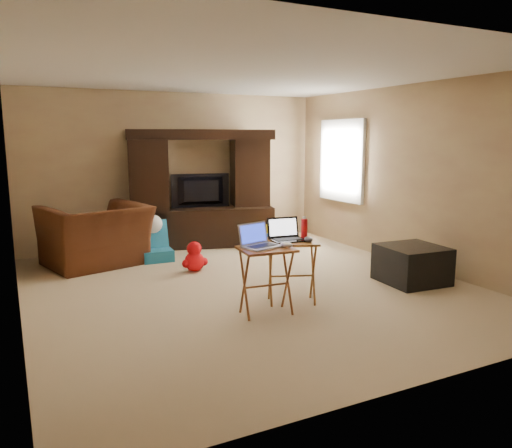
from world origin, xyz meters
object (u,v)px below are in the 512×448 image
push_toy (265,235)px  mouse_right (309,239)px  entertainment_center (202,189)px  television (201,191)px  laptop_right (288,230)px  ottoman (412,264)px  recliner (96,236)px  plush_toy (194,256)px  tray_table_left (266,281)px  water_bottle (304,228)px  laptop_left (262,236)px  mouse_left (286,245)px  tray_table_right (292,272)px  child_rocker (156,241)px

push_toy → mouse_right: bearing=-95.6°
entertainment_center → television: size_ratio=2.41×
mouse_right → push_toy: bearing=71.3°
laptop_right → mouse_right: 0.24m
television → ottoman: size_ratio=1.36×
recliner → laptop_right: (1.59, -2.60, 0.38)m
plush_toy → ottoman: ottoman is taller
tray_table_left → laptop_right: size_ratio=1.92×
recliner → water_bottle: bearing=110.4°
plush_toy → mouse_right: (0.64, -1.81, 0.51)m
television → laptop_left: 3.40m
entertainment_center → water_bottle: (0.04, -3.08, -0.16)m
television → tray_table_left: television is taller
mouse_left → entertainment_center: bearing=83.6°
television → ottoman: 3.62m
television → tray_table_left: bearing=90.3°
television → recliner: bearing=27.4°
tray_table_right → laptop_right: (-0.04, 0.02, 0.46)m
entertainment_center → recliner: size_ratio=1.78×
television → tray_table_right: 3.23m
mouse_left → television: bearing=83.7°
water_bottle → ottoman: bearing=-3.3°
laptop_left → water_bottle: 0.69m
tray_table_right → mouse_left: mouse_left is taller
mouse_right → water_bottle: 0.23m
television → mouse_left: 3.47m
recliner → push_toy: bearing=165.3°
push_toy → laptop_left: (-1.51, -2.82, 0.62)m
push_toy → tray_table_left: size_ratio=0.73×
recliner → plush_toy: bearing=125.0°
entertainment_center → mouse_left: (-0.38, -3.43, -0.23)m
child_rocker → tray_table_left: size_ratio=0.85×
push_toy → tray_table_right: tray_table_right is taller
plush_toy → mouse_left: 2.04m
laptop_right → ottoman: bearing=5.4°
plush_toy → tray_table_right: (0.51, -1.69, 0.14)m
plush_toy → push_toy: plush_toy is taller
entertainment_center → laptop_left: 3.39m
recliner → water_bottle: (1.83, -2.54, 0.37)m
recliner → tray_table_left: recliner is taller
push_toy → child_rocker: bearing=-162.7°
recliner → tray_table_left: bearing=97.9°
tray_table_left → mouse_left: 0.43m
entertainment_center → tray_table_right: 3.22m
child_rocker → mouse_left: mouse_left is taller
ottoman → tray_table_left: 2.15m
laptop_left → laptop_right: bearing=10.8°
entertainment_center → tray_table_right: size_ratio=3.39×
mouse_left → tray_table_left: bearing=159.8°
tray_table_left → television: bearing=85.9°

